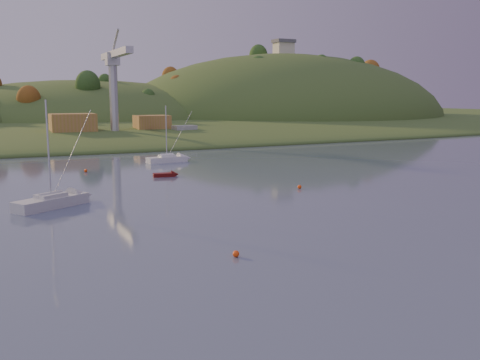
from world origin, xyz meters
name	(u,v)px	position (x,y,z in m)	size (l,w,h in m)	color
far_shore	(56,122)	(0.00, 230.00, 0.00)	(620.00, 220.00, 1.50)	#304C1E
shore_slope	(80,131)	(0.00, 165.00, 0.00)	(640.00, 150.00, 7.00)	#304C1E
hill_center	(87,124)	(10.00, 210.00, 0.00)	(140.00, 120.00, 36.00)	#304C1E
hill_right	(283,121)	(95.00, 195.00, 0.00)	(150.00, 130.00, 60.00)	#304C1E
hilltop_house	(284,46)	(95.00, 195.00, 33.40)	(9.00, 7.00, 6.45)	beige
hillside_trees	(71,128)	(0.00, 185.00, 0.00)	(280.00, 50.00, 32.00)	#214217
wharf	(125,136)	(5.00, 122.00, 1.20)	(42.00, 16.00, 2.40)	slate
shed_west	(73,123)	(-8.00, 123.00, 4.80)	(11.00, 8.00, 4.80)	#A27B36
shed_east	(152,123)	(13.00, 124.00, 4.40)	(9.00, 7.00, 4.00)	#A27B36
dock_crane	(114,74)	(2.00, 118.39, 17.17)	(3.20, 28.00, 20.30)	#B7B7BC
sailboat_near	(51,201)	(-22.30, 40.38, 0.74)	(8.30, 6.40, 11.41)	silver
sailboat_far	(167,158)	(0.77, 72.56, 0.67)	(7.48, 3.16, 10.05)	silver
red_tender	(169,175)	(-4.08, 56.24, 0.27)	(3.92, 1.84, 1.28)	#570D0C
work_vessel	(185,134)	(20.23, 118.00, 1.35)	(15.38, 7.59, 3.79)	#4E5D67
buoy_1	(300,187)	(7.76, 38.94, 0.25)	(0.50, 0.50, 0.50)	#FF460D
buoy_3	(86,171)	(-14.48, 66.02, 0.25)	(0.50, 0.50, 0.50)	#FF460D
buoy_4	(236,254)	(-11.93, 15.95, 0.25)	(0.50, 0.50, 0.50)	#FF460D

